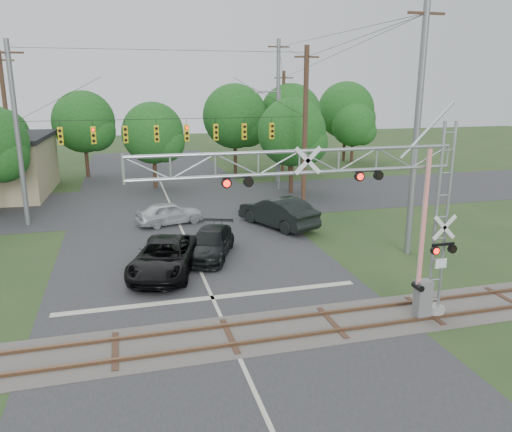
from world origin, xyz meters
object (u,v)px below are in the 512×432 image
object	(u,v)px
crossing_gantry	(358,204)
traffic_signal_span	(184,132)
sedan_silver	(170,213)
streetlight	(278,135)
pickup_black	(165,257)
car_dark	(210,243)

from	to	relation	value
crossing_gantry	traffic_signal_span	distance (m)	18.78
traffic_signal_span	sedan_silver	xyz separation A→B (m)	(-1.42, -2.14, -5.01)
streetlight	traffic_signal_span	bearing A→B (deg)	-142.10
pickup_black	car_dark	world-z (taller)	pickup_black
sedan_silver	pickup_black	bearing A→B (deg)	158.09
traffic_signal_span	streetlight	xyz separation A→B (m)	(8.74, 6.80, -1.01)
traffic_signal_span	sedan_silver	distance (m)	5.63
pickup_black	car_dark	distance (m)	3.09
pickup_black	car_dark	size ratio (longest dim) A/B	1.16
traffic_signal_span	car_dark	xyz separation A→B (m)	(-0.01, -9.18, -5.01)
sedan_silver	streetlight	world-z (taller)	streetlight
crossing_gantry	sedan_silver	xyz separation A→B (m)	(-5.21, 16.22, -4.00)
streetlight	crossing_gantry	bearing A→B (deg)	-101.11
crossing_gantry	car_dark	size ratio (longest dim) A/B	2.38
crossing_gantry	pickup_black	size ratio (longest dim) A/B	2.04
traffic_signal_span	pickup_black	size ratio (longest dim) A/B	3.28
car_dark	streetlight	distance (m)	18.66
car_dark	sedan_silver	bearing A→B (deg)	122.99
traffic_signal_span	pickup_black	world-z (taller)	traffic_signal_span
traffic_signal_span	streetlight	world-z (taller)	traffic_signal_span
pickup_black	sedan_silver	xyz separation A→B (m)	(1.09, 8.85, -0.08)
car_dark	streetlight	world-z (taller)	streetlight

